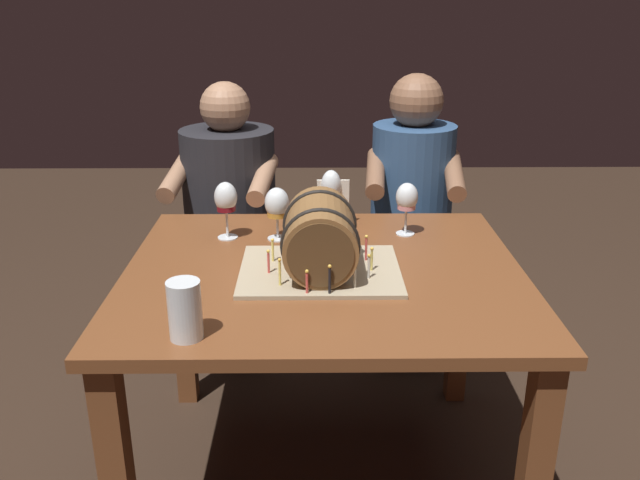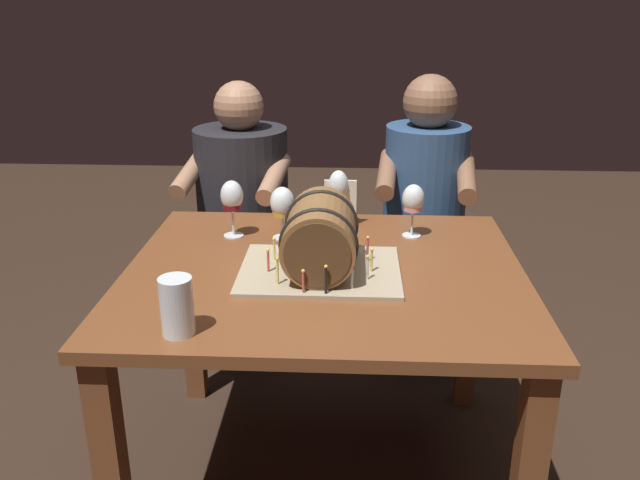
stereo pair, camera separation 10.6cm
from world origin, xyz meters
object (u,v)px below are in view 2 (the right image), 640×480
object	(u,v)px
person_seated_left	(244,231)
person_seated_right	(422,235)
wine_glass_rose	(413,201)
wine_glass_red	(232,198)
wine_glass_amber	(282,205)
beer_pint	(177,309)
barrel_cake	(320,240)
menu_card	(340,202)
wine_glass_empty	(338,187)
dining_table	(324,303)

from	to	relation	value
person_seated_left	person_seated_right	world-z (taller)	person_seated_right
wine_glass_rose	wine_glass_red	world-z (taller)	wine_glass_red
wine_glass_amber	wine_glass_red	world-z (taller)	wine_glass_red
wine_glass_amber	beer_pint	xyz separation A→B (m)	(-0.18, -0.65, -0.05)
barrel_cake	person_seated_right	size ratio (longest dim) A/B	0.38
wine_glass_amber	menu_card	size ratio (longest dim) A/B	1.09
wine_glass_red	beer_pint	xyz separation A→B (m)	(-0.02, -0.66, -0.07)
beer_pint	wine_glass_empty	bearing A→B (deg)	65.64
dining_table	barrel_cake	bearing A→B (deg)	-113.43
menu_card	person_seated_right	bearing A→B (deg)	51.22
wine_glass_rose	menu_card	size ratio (longest dim) A/B	1.10
wine_glass_rose	person_seated_right	distance (m)	0.60
wine_glass_empty	wine_glass_amber	distance (m)	0.23
wine_glass_red	menu_card	world-z (taller)	wine_glass_red
dining_table	wine_glass_red	size ratio (longest dim) A/B	6.13
beer_pint	wine_glass_amber	bearing A→B (deg)	74.43
barrel_cake	person_seated_left	distance (m)	0.94
wine_glass_red	beer_pint	size ratio (longest dim) A/B	1.32
menu_card	person_seated_left	world-z (taller)	person_seated_left
barrel_cake	wine_glass_rose	distance (m)	0.43
beer_pint	person_seated_right	distance (m)	1.41
dining_table	wine_glass_amber	world-z (taller)	wine_glass_amber
dining_table	person_seated_left	xyz separation A→B (m)	(-0.37, 0.80, -0.07)
dining_table	wine_glass_rose	bearing A→B (deg)	46.27
wine_glass_red	person_seated_left	bearing A→B (deg)	96.26
wine_glass_empty	beer_pint	xyz separation A→B (m)	(-0.36, -0.79, -0.07)
wine_glass_empty	menu_card	world-z (taller)	wine_glass_empty
barrel_cake	wine_glass_empty	xyz separation A→B (m)	(0.04, 0.41, 0.04)
wine_glass_empty	person_seated_right	xyz separation A→B (m)	(0.34, 0.41, -0.32)
dining_table	wine_glass_empty	size ratio (longest dim) A/B	6.00
person_seated_left	wine_glass_red	bearing A→B (deg)	-83.74
barrel_cake	wine_glass_amber	bearing A→B (deg)	116.30
wine_glass_red	wine_glass_amber	bearing A→B (deg)	-3.92
wine_glass_rose	wine_glass_amber	bearing A→B (deg)	-174.51
barrel_cake	beer_pint	world-z (taller)	barrel_cake
dining_table	wine_glass_rose	world-z (taller)	wine_glass_rose
beer_pint	menu_card	size ratio (longest dim) A/B	0.89
menu_card	dining_table	bearing A→B (deg)	-95.12
wine_glass_empty	menu_card	xyz separation A→B (m)	(0.01, 0.00, -0.06)
dining_table	beer_pint	size ratio (longest dim) A/B	8.11
dining_table	wine_glass_amber	xyz separation A→B (m)	(-0.15, 0.25, 0.23)
wine_glass_red	beer_pint	distance (m)	0.67
menu_card	beer_pint	bearing A→B (deg)	-114.32
menu_card	person_seated_right	size ratio (longest dim) A/B	0.13
barrel_cake	person_seated_right	world-z (taller)	person_seated_right
menu_card	person_seated_right	xyz separation A→B (m)	(0.33, 0.41, -0.26)
wine_glass_empty	barrel_cake	bearing A→B (deg)	-95.76
wine_glass_empty	person_seated_left	xyz separation A→B (m)	(-0.40, 0.41, -0.32)
wine_glass_rose	person_seated_right	size ratio (longest dim) A/B	0.15
person_seated_right	wine_glass_red	bearing A→B (deg)	-141.55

